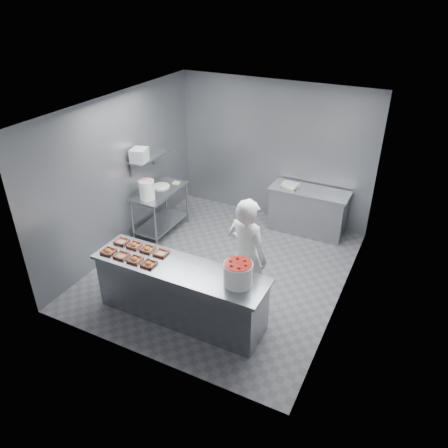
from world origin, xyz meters
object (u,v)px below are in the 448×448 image
at_px(service_counter, 181,292).
at_px(tray_5, 134,245).
at_px(tray_2, 135,259).
at_px(tray_6, 147,249).
at_px(tray_3, 149,264).
at_px(appliance, 139,155).
at_px(tray_0, 108,251).
at_px(tray_4, 122,241).
at_px(back_counter, 308,211).
at_px(glaze_bucket, 147,189).
at_px(prep_table, 160,205).
at_px(strawberry_tub, 238,273).
at_px(worker, 247,256).
at_px(tray_1, 121,255).
at_px(tray_7, 161,253).

bearing_deg(service_counter, tray_5, 170.11).
relative_size(tray_2, tray_6, 1.00).
xyz_separation_m(tray_3, appliance, (-1.42, 1.83, 0.76)).
bearing_deg(tray_0, tray_4, 89.44).
xyz_separation_m(back_counter, glaze_bucket, (-2.55, -1.67, 0.63)).
height_order(service_counter, back_counter, same).
relative_size(prep_table, back_counter, 0.80).
relative_size(service_counter, strawberry_tub, 6.66).
xyz_separation_m(back_counter, tray_2, (-1.54, -3.40, 0.47)).
bearing_deg(worker, strawberry_tub, 117.18).
bearing_deg(tray_2, tray_4, 147.11).
relative_size(worker, appliance, 6.08).
height_order(tray_1, tray_3, tray_3).
height_order(tray_5, tray_6, same).
bearing_deg(appliance, tray_3, -65.70).
bearing_deg(tray_0, back_counter, 59.25).
bearing_deg(appliance, worker, -35.30).
height_order(worker, strawberry_tub, worker).
bearing_deg(tray_7, tray_6, -180.00).
relative_size(tray_2, tray_7, 1.00).
bearing_deg(tray_2, tray_5, 127.89).
bearing_deg(worker, tray_6, 33.21).
distance_m(tray_1, worker, 1.82).
relative_size(tray_4, tray_6, 1.00).
bearing_deg(back_counter, strawberry_tub, -90.09).
height_order(tray_3, appliance, appliance).
xyz_separation_m(prep_table, tray_5, (0.77, -1.80, 0.33)).
bearing_deg(appliance, tray_1, -76.26).
height_order(tray_0, tray_6, same).
bearing_deg(service_counter, tray_0, -172.20).
distance_m(tray_2, tray_6, 0.31).
height_order(back_counter, tray_6, tray_6).
xyz_separation_m(back_counter, tray_5, (-1.78, -3.10, 0.47)).
bearing_deg(appliance, tray_5, -71.84).
relative_size(service_counter, tray_1, 13.88).
height_order(tray_7, appliance, appliance).
bearing_deg(prep_table, worker, -28.56).
xyz_separation_m(service_counter, tray_0, (-1.12, -0.15, 0.47)).
bearing_deg(tray_3, strawberry_tub, 7.97).
xyz_separation_m(prep_table, tray_0, (0.53, -2.10, 0.33)).
xyz_separation_m(tray_4, tray_5, (0.24, -0.00, 0.00)).
height_order(service_counter, strawberry_tub, strawberry_tub).
bearing_deg(tray_7, prep_table, 124.80).
height_order(back_counter, tray_3, tray_3).
bearing_deg(service_counter, tray_3, -159.16).
distance_m(tray_2, tray_4, 0.57).
relative_size(tray_0, tray_5, 1.00).
relative_size(tray_2, tray_3, 1.00).
relative_size(service_counter, tray_4, 13.88).
relative_size(tray_1, tray_6, 1.00).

